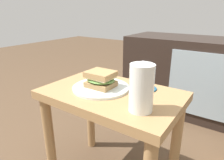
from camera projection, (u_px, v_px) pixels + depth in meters
name	position (u px, v px, depth m)	size (l,w,h in m)	color
side_table	(111.00, 111.00, 0.84)	(0.56, 0.36, 0.46)	#A37A4C
tv_cabinet	(189.00, 75.00, 1.55)	(0.96, 0.46, 0.58)	black
plate	(101.00, 88.00, 0.83)	(0.24, 0.24, 0.01)	silver
sandwich_front	(100.00, 79.00, 0.82)	(0.12, 0.10, 0.07)	#9E7A4C
beer_glass	(141.00, 89.00, 0.63)	(0.08, 0.08, 0.16)	silver
coaster	(146.00, 88.00, 0.83)	(0.09, 0.09, 0.01)	navy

